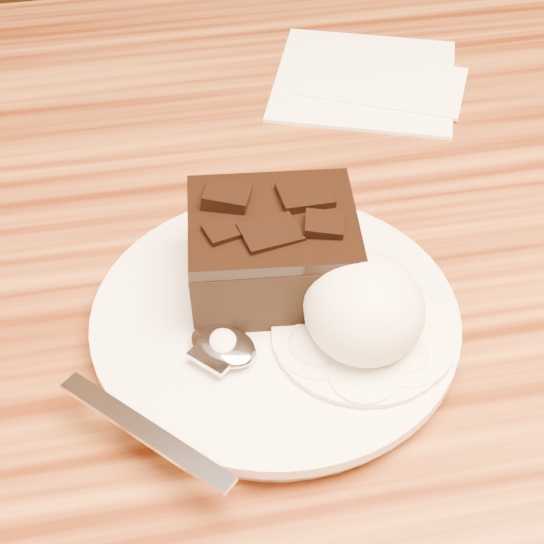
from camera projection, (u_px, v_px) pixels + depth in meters
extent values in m
cylinder|color=silver|center=(275.00, 323.00, 0.49)|extent=(0.21, 0.21, 0.02)
cube|color=black|center=(273.00, 254.00, 0.49)|extent=(0.10, 0.09, 0.04)
ellipsoid|color=silver|center=(364.00, 309.00, 0.45)|extent=(0.07, 0.07, 0.05)
cylinder|color=white|center=(361.00, 336.00, 0.47)|extent=(0.10, 0.10, 0.00)
cube|color=white|center=(365.00, 78.00, 0.69)|extent=(0.18, 0.18, 0.01)
cube|color=black|center=(352.00, 324.00, 0.48)|extent=(0.01, 0.01, 0.00)
cube|color=black|center=(407.00, 374.00, 0.45)|extent=(0.01, 0.01, 0.00)
cube|color=black|center=(363.00, 276.00, 0.50)|extent=(0.00, 0.01, 0.00)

